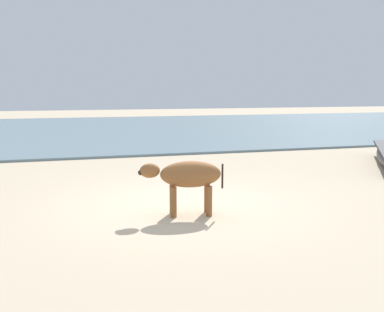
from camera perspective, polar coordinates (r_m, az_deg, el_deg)
ground at (r=8.45m, az=-1.31°, el=-6.35°), size 80.00×80.00×0.00m
sea_water at (r=24.21m, az=-11.07°, el=3.46°), size 60.00×20.00×0.08m
cow_adult_brown at (r=7.59m, az=-0.58°, el=-2.69°), size 1.48×0.59×0.97m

